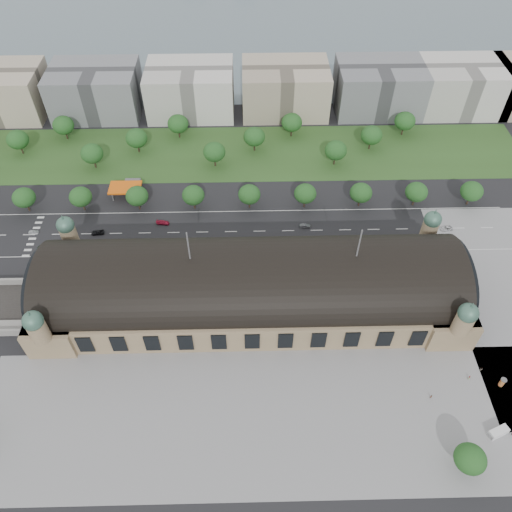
{
  "coord_description": "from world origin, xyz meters",
  "views": [
    {
      "loc": [
        -0.73,
        -110.46,
        147.14
      ],
      "look_at": [
        1.94,
        11.18,
        14.0
      ],
      "focal_mm": 35.0,
      "sensor_mm": 36.0,
      "label": 1
    }
  ],
  "objects_px": {
    "petrol_station": "(129,186)",
    "pedestrian_1": "(431,397)",
    "traffic_car_1": "(34,232)",
    "bus_east": "(296,247)",
    "parked_car_6": "(183,260)",
    "traffic_car_4": "(257,246)",
    "advertising_column": "(502,382)",
    "parked_car_3": "(114,255)",
    "pedestrian_2": "(481,369)",
    "parked_car_5": "(130,255)",
    "bus_west": "(238,248)",
    "traffic_car_2": "(98,232)",
    "bus_mid": "(286,247)",
    "pedestrian_0": "(469,378)",
    "pedestrian_4": "(512,433)",
    "traffic_car_6": "(446,228)",
    "traffic_car_3": "(163,223)",
    "parked_car_2": "(154,255)",
    "traffic_car_5": "(305,226)",
    "parked_car_1": "(79,261)",
    "parked_car_4": "(138,255)",
    "parked_car_0": "(65,257)",
    "van_south": "(497,433)"
  },
  "relations": [
    {
      "from": "pedestrian_4",
      "to": "bus_east",
      "type": "bearing_deg",
      "value": -117.48
    },
    {
      "from": "traffic_car_2",
      "to": "traffic_car_3",
      "type": "xyz_separation_m",
      "value": [
        26.51,
        5.31,
        0.05
      ]
    },
    {
      "from": "parked_car_3",
      "to": "bus_mid",
      "type": "height_order",
      "value": "bus_mid"
    },
    {
      "from": "parked_car_3",
      "to": "pedestrian_2",
      "type": "height_order",
      "value": "pedestrian_2"
    },
    {
      "from": "traffic_car_1",
      "to": "bus_east",
      "type": "height_order",
      "value": "bus_east"
    },
    {
      "from": "petrol_station",
      "to": "pedestrian_1",
      "type": "xyz_separation_m",
      "value": [
        110.14,
        -103.61,
        -2.09
      ]
    },
    {
      "from": "pedestrian_0",
      "to": "parked_car_6",
      "type": "bearing_deg",
      "value": 130.76
    },
    {
      "from": "advertising_column",
      "to": "pedestrian_4",
      "type": "xyz_separation_m",
      "value": [
        -2.46,
        -16.28,
        -0.92
      ]
    },
    {
      "from": "traffic_car_4",
      "to": "advertising_column",
      "type": "height_order",
      "value": "advertising_column"
    },
    {
      "from": "parked_car_6",
      "to": "traffic_car_3",
      "type": "bearing_deg",
      "value": 174.81
    },
    {
      "from": "traffic_car_2",
      "to": "bus_west",
      "type": "relative_size",
      "value": 0.46
    },
    {
      "from": "traffic_car_5",
      "to": "bus_west",
      "type": "xyz_separation_m",
      "value": [
        -28.15,
        -13.05,
        0.85
      ]
    },
    {
      "from": "traffic_car_4",
      "to": "bus_mid",
      "type": "relative_size",
      "value": 0.37
    },
    {
      "from": "traffic_car_3",
      "to": "pedestrian_4",
      "type": "height_order",
      "value": "pedestrian_4"
    },
    {
      "from": "parked_car_3",
      "to": "bus_west",
      "type": "xyz_separation_m",
      "value": [
        49.48,
        2.0,
        0.78
      ]
    },
    {
      "from": "parked_car_0",
      "to": "bus_mid",
      "type": "relative_size",
      "value": 0.4
    },
    {
      "from": "traffic_car_5",
      "to": "bus_west",
      "type": "relative_size",
      "value": 0.4
    },
    {
      "from": "traffic_car_4",
      "to": "pedestrian_4",
      "type": "height_order",
      "value": "pedestrian_4"
    },
    {
      "from": "parked_car_6",
      "to": "bus_east",
      "type": "distance_m",
      "value": 45.44
    },
    {
      "from": "traffic_car_6",
      "to": "parked_car_1",
      "type": "distance_m",
      "value": 150.97
    },
    {
      "from": "pedestrian_1",
      "to": "parked_car_2",
      "type": "bearing_deg",
      "value": 113.9
    },
    {
      "from": "bus_west",
      "to": "pedestrian_0",
      "type": "height_order",
      "value": "bus_west"
    },
    {
      "from": "petrol_station",
      "to": "pedestrian_2",
      "type": "height_order",
      "value": "petrol_station"
    },
    {
      "from": "parked_car_2",
      "to": "bus_west",
      "type": "bearing_deg",
      "value": 55.32
    },
    {
      "from": "traffic_car_1",
      "to": "bus_east",
      "type": "xyz_separation_m",
      "value": [
        108.68,
        -12.0,
        1.18
      ]
    },
    {
      "from": "parked_car_0",
      "to": "bus_west",
      "type": "xyz_separation_m",
      "value": [
        68.94,
        2.9,
        0.78
      ]
    },
    {
      "from": "traffic_car_4",
      "to": "parked_car_3",
      "type": "relative_size",
      "value": 0.98
    },
    {
      "from": "petrol_station",
      "to": "traffic_car_1",
      "type": "relative_size",
      "value": 3.59
    },
    {
      "from": "parked_car_4",
      "to": "traffic_car_4",
      "type": "bearing_deg",
      "value": 69.7
    },
    {
      "from": "parked_car_6",
      "to": "petrol_station",
      "type": "bearing_deg",
      "value": -178.58
    },
    {
      "from": "bus_mid",
      "to": "parked_car_1",
      "type": "bearing_deg",
      "value": 87.29
    },
    {
      "from": "traffic_car_5",
      "to": "pedestrian_4",
      "type": "height_order",
      "value": "pedestrian_4"
    },
    {
      "from": "traffic_car_5",
      "to": "parked_car_4",
      "type": "xyz_separation_m",
      "value": [
        -68.12,
        -15.38,
        0.02
      ]
    },
    {
      "from": "parked_car_4",
      "to": "parked_car_6",
      "type": "relative_size",
      "value": 0.95
    },
    {
      "from": "traffic_car_5",
      "to": "advertising_column",
      "type": "bearing_deg",
      "value": -137.91
    },
    {
      "from": "traffic_car_2",
      "to": "pedestrian_0",
      "type": "distance_m",
      "value": 151.04
    },
    {
      "from": "bus_mid",
      "to": "bus_east",
      "type": "distance_m",
      "value": 4.14
    },
    {
      "from": "petrol_station",
      "to": "parked_car_5",
      "type": "xyz_separation_m",
      "value": [
        5.73,
        -40.51,
        -2.14
      ]
    },
    {
      "from": "parked_car_0",
      "to": "van_south",
      "type": "distance_m",
      "value": 164.66
    },
    {
      "from": "traffic_car_3",
      "to": "parked_car_6",
      "type": "relative_size",
      "value": 1.1
    },
    {
      "from": "traffic_car_2",
      "to": "traffic_car_6",
      "type": "xyz_separation_m",
      "value": [
        145.88,
        -0.73,
        -0.03
      ]
    },
    {
      "from": "parked_car_5",
      "to": "traffic_car_5",
      "type": "bearing_deg",
      "value": 79.08
    },
    {
      "from": "parked_car_3",
      "to": "parked_car_5",
      "type": "relative_size",
      "value": 0.82
    },
    {
      "from": "parked_car_6",
      "to": "pedestrian_1",
      "type": "height_order",
      "value": "pedestrian_1"
    },
    {
      "from": "pedestrian_0",
      "to": "bus_east",
      "type": "bearing_deg",
      "value": 111.21
    },
    {
      "from": "traffic_car_2",
      "to": "bus_mid",
      "type": "distance_m",
      "value": 78.51
    },
    {
      "from": "petrol_station",
      "to": "parked_car_5",
      "type": "distance_m",
      "value": 40.97
    },
    {
      "from": "traffic_car_3",
      "to": "traffic_car_6",
      "type": "xyz_separation_m",
      "value": [
        119.37,
        -6.04,
        -0.08
      ]
    },
    {
      "from": "parked_car_3",
      "to": "parked_car_4",
      "type": "bearing_deg",
      "value": 53.83
    },
    {
      "from": "traffic_car_1",
      "to": "traffic_car_6",
      "type": "xyz_separation_m",
      "value": [
        172.7,
        -1.68,
        0.07
      ]
    }
  ]
}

